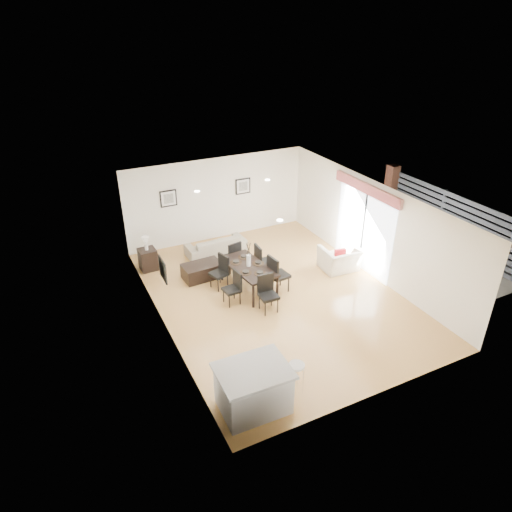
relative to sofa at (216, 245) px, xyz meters
name	(u,v)px	position (x,y,z in m)	size (l,w,h in m)	color
ground	(276,295)	(0.51, -2.97, -0.27)	(8.00, 8.00, 0.00)	tan
wall_back	(217,199)	(0.51, 1.03, 1.08)	(6.00, 0.04, 2.70)	white
wall_front	(381,341)	(0.51, -6.97, 1.08)	(6.00, 0.04, 2.70)	white
wall_left	(160,277)	(-2.49, -2.97, 1.08)	(0.04, 8.00, 2.70)	white
wall_right	(372,228)	(3.51, -2.97, 1.08)	(0.04, 8.00, 2.70)	white
ceiling	(278,200)	(0.51, -2.97, 2.43)	(6.00, 8.00, 0.02)	white
sofa	(216,245)	(0.00, 0.00, 0.00)	(1.85, 0.73, 0.54)	#A09581
armchair	(340,259)	(2.85, -2.55, 0.08)	(1.07, 0.93, 0.69)	white
courtyard_plant_a	(451,253)	(6.04, -3.72, 0.06)	(0.59, 0.51, 0.66)	#354F22
courtyard_plant_b	(406,227)	(6.15, -1.66, 0.06)	(0.37, 0.37, 0.65)	#354F22
dining_table	(249,268)	(0.02, -2.36, 0.37)	(1.06, 1.81, 0.72)	black
dining_chair_wnear	(234,286)	(-0.60, -2.78, 0.23)	(0.44, 0.44, 0.90)	black
dining_chair_wfar	(221,270)	(-0.60, -1.90, 0.25)	(0.52, 0.52, 0.94)	black
dining_chair_enear	(276,272)	(0.61, -2.80, 0.32)	(0.53, 0.53, 1.06)	black
dining_chair_efar	(261,259)	(0.62, -1.92, 0.28)	(0.47, 0.47, 0.99)	black
dining_chair_head	(267,291)	(0.02, -3.42, 0.27)	(0.45, 0.45, 0.97)	black
dining_chair_foot	(233,255)	(0.03, -1.29, 0.25)	(0.49, 0.49, 0.94)	black
vase	(249,257)	(0.02, -2.36, 0.71)	(0.83, 1.31, 0.69)	white
coffee_table	(202,271)	(-0.91, -1.23, -0.06)	(1.07, 0.64, 0.43)	black
side_table	(148,259)	(-2.14, -0.08, 0.05)	(0.48, 0.48, 0.63)	black
table_lamp	(146,242)	(-2.14, -0.08, 0.62)	(0.21, 0.21, 0.40)	white
cushion	(340,254)	(2.75, -2.65, 0.29)	(0.32, 0.10, 0.32)	maroon
kitchen_island	(253,389)	(-1.72, -6.20, 0.20)	(1.36, 1.06, 0.94)	silver
bar_stool	(296,368)	(-0.79, -6.20, 0.32)	(0.32, 0.32, 0.69)	silver
framed_print_back_left	(168,198)	(-1.09, 1.00, 1.38)	(0.52, 0.04, 0.52)	black
framed_print_back_right	(243,186)	(1.41, 1.00, 1.38)	(0.52, 0.04, 0.52)	black
framed_print_left_wall	(163,270)	(-2.46, -3.17, 1.38)	(0.04, 0.52, 0.52)	black
sliding_door	(365,214)	(3.47, -2.67, 1.39)	(0.12, 2.70, 2.57)	white
courtyard	(431,212)	(6.68, -2.11, 0.65)	(6.00, 6.00, 2.00)	gray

